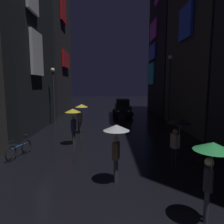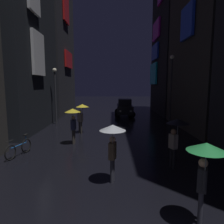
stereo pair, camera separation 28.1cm
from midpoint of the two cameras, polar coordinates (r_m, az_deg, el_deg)
building_left_mid at (r=18.34m, az=-27.53°, el=25.38°), size 4.25×8.41×18.55m
building_left_far at (r=27.61m, az=-18.62°, el=26.68°), size 4.25×8.82×25.26m
building_right_far at (r=26.34m, az=16.50°, el=18.60°), size 4.25×8.16×17.18m
pedestrian_midstreet_centre_yellow at (r=11.66m, az=-11.74°, el=-1.25°), size 0.90×0.90×2.12m
pedestrian_foreground_right_clear at (r=6.88m, az=0.04°, el=-7.24°), size 0.90×0.90×2.12m
pedestrian_midstreet_left_green at (r=5.39m, az=25.13°, el=-12.25°), size 0.90×0.90×2.12m
pedestrian_foreground_left_yellow at (r=14.27m, az=-9.44°, el=0.41°), size 0.90×0.90×2.12m
pedestrian_near_crossing_black at (r=8.51m, az=17.51°, el=-4.71°), size 0.90×0.90×2.12m
bicycle_parked_at_storefront at (r=10.82m, az=-25.66°, el=-9.50°), size 0.52×1.78×0.96m
car_distant at (r=22.87m, az=2.64°, el=1.31°), size 2.29×4.17×1.92m
streetlamp_left_far at (r=18.14m, az=-16.81°, el=6.30°), size 0.36×0.36×4.91m
streetlamp_right_far at (r=17.92m, az=15.67°, el=8.18°), size 0.36×0.36×5.97m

